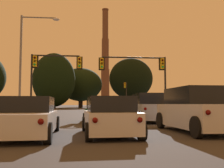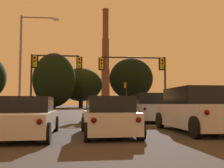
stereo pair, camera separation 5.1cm
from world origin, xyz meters
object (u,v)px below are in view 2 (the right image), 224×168
object	(u,v)px
suv_right_lane_front	(149,108)
traffic_light_overhead_left	(49,69)
traffic_light_far_right	(126,91)
sedan_left_lane_second	(27,118)
street_lamp	(27,54)
sedan_center_lane_front	(99,112)
traffic_light_overhead_right	(143,70)
hatchback_center_lane_second	(108,117)
smokestack	(106,67)
suv_right_lane_second	(196,110)

from	to	relation	value
suv_right_lane_front	traffic_light_overhead_left	distance (m)	11.65
suv_right_lane_front	traffic_light_far_right	size ratio (longest dim) A/B	0.88
sedan_left_lane_second	street_lamp	bearing A→B (deg)	100.43
sedan_left_lane_second	sedan_center_lane_front	distance (m)	8.12
sedan_center_lane_front	traffic_light_overhead_left	xyz separation A→B (m)	(-4.43, 7.70, 3.79)
traffic_light_overhead_right	traffic_light_overhead_left	bearing A→B (deg)	179.90
hatchback_center_lane_second	traffic_light_overhead_right	size ratio (longest dim) A/B	0.62
traffic_light_overhead_left	smokestack	xyz separation A→B (m)	(14.91, 138.62, 19.80)
traffic_light_overhead_left	smokestack	bearing A→B (deg)	83.86
street_lamp	smokestack	world-z (taller)	smokestack
suv_right_lane_second	sedan_center_lane_front	distance (m)	7.67
street_lamp	suv_right_lane_second	bearing A→B (deg)	-53.64
street_lamp	traffic_light_far_right	bearing A→B (deg)	64.43
traffic_light_far_right	suv_right_lane_second	bearing A→B (deg)	-94.37
suv_right_lane_second	traffic_light_overhead_right	size ratio (longest dim) A/B	0.74
sedan_center_lane_front	street_lamp	xyz separation A→B (m)	(-6.35, 7.03, 5.04)
suv_right_lane_front	sedan_center_lane_front	xyz separation A→B (m)	(-3.27, 0.28, -0.23)
suv_right_lane_front	traffic_light_overhead_right	size ratio (longest dim) A/B	0.73
suv_right_lane_second	traffic_light_overhead_left	size ratio (longest dim) A/B	0.85
sedan_left_lane_second	hatchback_center_lane_second	size ratio (longest dim) A/B	1.15
suv_right_lane_front	hatchback_center_lane_second	size ratio (longest dim) A/B	1.18
traffic_light_far_right	sedan_left_lane_second	bearing A→B (deg)	-103.06
sedan_left_lane_second	traffic_light_far_right	size ratio (longest dim) A/B	0.85
sedan_left_lane_second	street_lamp	world-z (taller)	street_lamp
suv_right_lane_second	hatchback_center_lane_second	size ratio (longest dim) A/B	1.19
suv_right_lane_front	street_lamp	xyz separation A→B (m)	(-9.61, 7.31, 4.81)
suv_right_lane_front	traffic_light_far_right	bearing A→B (deg)	84.40
suv_right_lane_front	sedan_center_lane_front	world-z (taller)	suv_right_lane_front
traffic_light_overhead_left	street_lamp	distance (m)	2.38
traffic_light_far_right	traffic_light_overhead_left	bearing A→B (deg)	-112.76
traffic_light_overhead_right	street_lamp	bearing A→B (deg)	-176.60
traffic_light_overhead_left	suv_right_lane_second	bearing A→B (deg)	-60.36
traffic_light_far_right	traffic_light_overhead_left	xyz separation A→B (m)	(-11.36, -27.07, 0.77)
suv_right_lane_front	smokestack	world-z (taller)	smokestack
suv_right_lane_second	suv_right_lane_front	bearing A→B (deg)	92.12
hatchback_center_lane_second	traffic_light_overhead_right	bearing A→B (deg)	70.64
sedan_left_lane_second	suv_right_lane_front	xyz separation A→B (m)	(6.16, 7.30, 0.23)
street_lamp	smokestack	bearing A→B (deg)	83.11
traffic_light_far_right	street_lamp	xyz separation A→B (m)	(-13.27, -27.73, 2.02)
suv_right_lane_front	sedan_center_lane_front	distance (m)	3.29
traffic_light_overhead_left	smokestack	size ratio (longest dim) A/B	0.09
suv_right_lane_front	smokestack	size ratio (longest dim) A/B	0.08
traffic_light_overhead_right	street_lamp	world-z (taller)	street_lamp
sedan_center_lane_front	street_lamp	size ratio (longest dim) A/B	0.51
suv_right_lane_front	suv_right_lane_second	bearing A→B (deg)	-85.28
hatchback_center_lane_second	sedan_center_lane_front	bearing A→B (deg)	87.57
suv_right_lane_second	sedan_center_lane_front	size ratio (longest dim) A/B	1.05
hatchback_center_lane_second	sedan_center_lane_front	distance (m)	7.52
smokestack	street_lamp	bearing A→B (deg)	-96.89
sedan_center_lane_front	traffic_light_far_right	size ratio (longest dim) A/B	0.84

